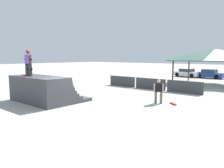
{
  "coord_description": "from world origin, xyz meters",
  "views": [
    {
      "loc": [
        10.78,
        -8.66,
        3.12
      ],
      "look_at": [
        -0.14,
        4.17,
        0.98
      ],
      "focal_mm": 35.0,
      "sensor_mm": 36.0,
      "label": 1
    }
  ],
  "objects_px": {
    "skateboard_on_deck": "(26,75)",
    "parked_car_white": "(187,73)",
    "skateboard_on_ground": "(173,103)",
    "parked_car_blue": "(210,74)",
    "bystander_walking": "(159,90)",
    "skater_on_deck": "(28,61)"
  },
  "relations": [
    {
      "from": "bystander_walking",
      "to": "skater_on_deck",
      "type": "bearing_deg",
      "value": 0.18
    },
    {
      "from": "skateboard_on_deck",
      "to": "parked_car_blue",
      "type": "xyz_separation_m",
      "value": [
        4.84,
        25.25,
        -1.24
      ]
    },
    {
      "from": "bystander_walking",
      "to": "parked_car_blue",
      "type": "relative_size",
      "value": 0.39
    },
    {
      "from": "skateboard_on_deck",
      "to": "bystander_walking",
      "type": "relative_size",
      "value": 0.52
    },
    {
      "from": "skateboard_on_deck",
      "to": "parked_car_white",
      "type": "height_order",
      "value": "skateboard_on_deck"
    },
    {
      "from": "skater_on_deck",
      "to": "skateboard_on_deck",
      "type": "bearing_deg",
      "value": 173.1
    },
    {
      "from": "skater_on_deck",
      "to": "skateboard_on_ground",
      "type": "bearing_deg",
      "value": 30.33
    },
    {
      "from": "bystander_walking",
      "to": "parked_car_white",
      "type": "xyz_separation_m",
      "value": [
        -5.93,
        19.93,
        -0.3
      ]
    },
    {
      "from": "skateboard_on_ground",
      "to": "parked_car_blue",
      "type": "distance_m",
      "value": 19.94
    },
    {
      "from": "skateboard_on_ground",
      "to": "parked_car_blue",
      "type": "xyz_separation_m",
      "value": [
        -3.52,
        19.62,
        0.54
      ]
    },
    {
      "from": "parked_car_white",
      "to": "parked_car_blue",
      "type": "height_order",
      "value": "same"
    },
    {
      "from": "skater_on_deck",
      "to": "skateboard_on_ground",
      "type": "distance_m",
      "value": 10.08
    },
    {
      "from": "skater_on_deck",
      "to": "skateboard_on_deck",
      "type": "xyz_separation_m",
      "value": [
        -0.47,
        0.01,
        -0.96
      ]
    },
    {
      "from": "skateboard_on_deck",
      "to": "parked_car_blue",
      "type": "relative_size",
      "value": 0.2
    },
    {
      "from": "skateboard_on_deck",
      "to": "parked_car_white",
      "type": "xyz_separation_m",
      "value": [
        1.55,
        25.16,
        -1.23
      ]
    },
    {
      "from": "skater_on_deck",
      "to": "parked_car_blue",
      "type": "height_order",
      "value": "skater_on_deck"
    },
    {
      "from": "bystander_walking",
      "to": "parked_car_blue",
      "type": "bearing_deg",
      "value": -119.1
    },
    {
      "from": "bystander_walking",
      "to": "parked_car_blue",
      "type": "xyz_separation_m",
      "value": [
        -2.64,
        20.02,
        -0.3
      ]
    },
    {
      "from": "skater_on_deck",
      "to": "parked_car_blue",
      "type": "bearing_deg",
      "value": 74.97
    },
    {
      "from": "skateboard_on_deck",
      "to": "parked_car_blue",
      "type": "distance_m",
      "value": 25.74
    },
    {
      "from": "parked_car_blue",
      "to": "skater_on_deck",
      "type": "bearing_deg",
      "value": -92.72
    },
    {
      "from": "skater_on_deck",
      "to": "skateboard_on_ground",
      "type": "height_order",
      "value": "skater_on_deck"
    }
  ]
}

